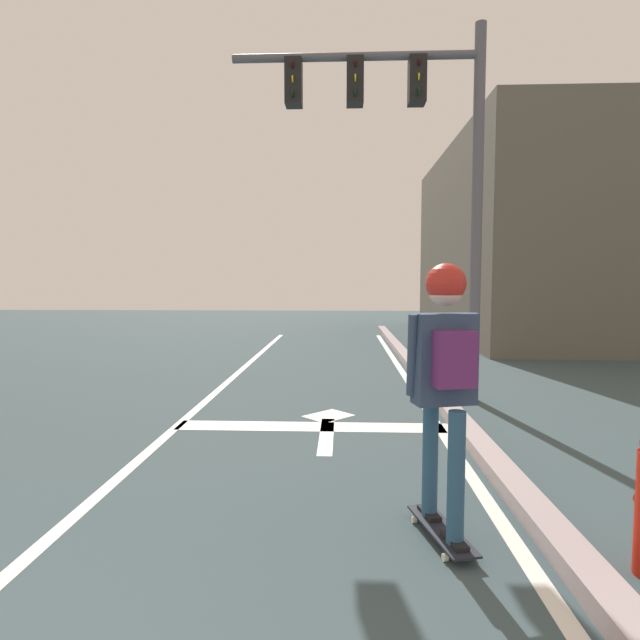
% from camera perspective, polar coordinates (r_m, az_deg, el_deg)
% --- Properties ---
extents(lane_line_center, '(0.12, 20.00, 0.01)m').
position_cam_1_polar(lane_line_center, '(7.03, -14.23, -10.16)').
color(lane_line_center, white).
rests_on(lane_line_center, ground).
extents(lane_line_curbside, '(0.12, 20.00, 0.01)m').
position_cam_1_polar(lane_line_curbside, '(6.85, 12.37, -10.53)').
color(lane_line_curbside, white).
rests_on(lane_line_curbside, ground).
extents(stop_bar, '(3.30, 0.40, 0.01)m').
position_cam_1_polar(stop_bar, '(6.29, -0.71, -11.77)').
color(stop_bar, white).
rests_on(stop_bar, ground).
extents(lane_arrow_stem, '(0.16, 1.40, 0.01)m').
position_cam_1_polar(lane_arrow_stem, '(5.96, 0.73, -12.70)').
color(lane_arrow_stem, white).
rests_on(lane_arrow_stem, ground).
extents(lane_arrow_head, '(0.71, 0.71, 0.01)m').
position_cam_1_polar(lane_arrow_head, '(6.77, 0.95, -10.59)').
color(lane_arrow_head, white).
rests_on(lane_arrow_head, ground).
extents(curb_strip, '(0.24, 24.00, 0.14)m').
position_cam_1_polar(curb_strip, '(6.88, 14.46, -9.93)').
color(curb_strip, '#A39495').
rests_on(curb_strip, ground).
extents(skateboard, '(0.37, 0.79, 0.08)m').
position_cam_1_polar(skateboard, '(3.84, 13.33, -21.80)').
color(skateboard, black).
rests_on(skateboard, ground).
extents(skater, '(0.48, 0.65, 1.79)m').
position_cam_1_polar(skater, '(3.48, 13.77, -4.35)').
color(skater, '#29506E').
rests_on(skater, skateboard).
extents(traffic_signal_mast, '(3.59, 0.34, 5.36)m').
position_cam_1_polar(traffic_signal_mast, '(7.87, 9.73, 19.51)').
color(traffic_signal_mast, '#55545D').
rests_on(traffic_signal_mast, ground).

